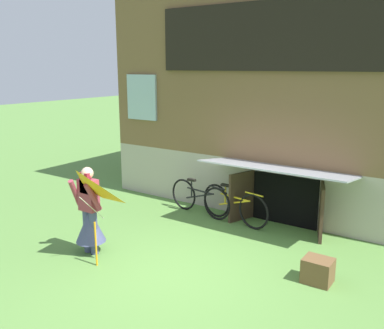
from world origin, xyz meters
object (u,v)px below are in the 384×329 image
Objects in this scene: bicycle_yellow at (234,205)px; wooden_crate at (318,271)px; kite at (77,194)px; person at (90,218)px; bicycle_black at (200,198)px.

bicycle_yellow reaches higher than wooden_crate.
wooden_crate is at bearing 27.09° from kite.
kite is 3.64× the size of wooden_crate.
bicycle_yellow is (1.37, 2.72, -0.27)m from person.
person is 0.85m from kite.
bicycle_black is 3.50m from wooden_crate.
wooden_crate is (3.15, -1.52, -0.18)m from bicycle_black.
kite is at bearing -45.64° from person.
wooden_crate is (2.27, -1.51, -0.19)m from bicycle_yellow.
bicycle_black is 3.90× the size of wooden_crate.
bicycle_yellow is at bearing 71.68° from kite.
bicycle_yellow is 2.73m from wooden_crate.
kite is (0.31, -0.49, 0.61)m from person.
bicycle_black is at bearing 86.68° from kite.
bicycle_black reaches higher than wooden_crate.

